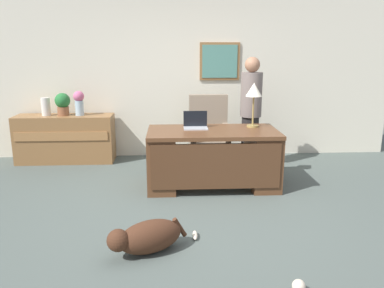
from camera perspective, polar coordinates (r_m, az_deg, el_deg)
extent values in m
plane|color=#4C5651|center=(4.40, 0.54, -10.47)|extent=(12.00, 12.00, 0.00)
cube|color=beige|center=(6.62, -0.85, 9.89)|extent=(7.00, 0.12, 2.70)
cube|color=olive|center=(6.58, 4.10, 12.05)|extent=(0.66, 0.03, 0.62)
cube|color=slate|center=(6.56, 4.12, 12.05)|extent=(0.58, 0.01, 0.54)
cube|color=brown|center=(5.09, 3.10, 1.77)|extent=(1.71, 0.86, 0.05)
cube|color=brown|center=(5.16, -4.45, -2.51)|extent=(0.36, 0.80, 0.72)
cube|color=brown|center=(5.30, 10.34, -2.26)|extent=(0.36, 0.80, 0.72)
cube|color=#4E2F1C|center=(4.80, 3.55, -3.33)|extent=(1.61, 0.04, 0.58)
cube|color=olive|center=(6.64, -18.13, 0.77)|extent=(1.55, 0.48, 0.77)
cube|color=#A16F40|center=(6.39, -18.75, 1.06)|extent=(1.45, 0.02, 0.14)
cube|color=gray|center=(5.96, 2.56, -0.14)|extent=(0.60, 0.58, 0.18)
cylinder|color=black|center=(6.02, 2.54, -2.26)|extent=(0.10, 0.10, 0.28)
cylinder|color=black|center=(6.05, 2.53, -3.31)|extent=(0.52, 0.52, 0.05)
cube|color=gray|center=(6.11, 2.39, 4.22)|extent=(0.60, 0.12, 0.66)
cube|color=gray|center=(5.89, 0.07, 1.71)|extent=(0.08, 0.50, 0.22)
cube|color=gray|center=(5.94, 5.08, 1.76)|extent=(0.08, 0.50, 0.22)
cylinder|color=#262323|center=(6.03, 8.48, 0.25)|extent=(0.26, 0.26, 0.81)
cylinder|color=slate|center=(5.90, 8.73, 7.20)|extent=(0.32, 0.32, 0.66)
sphere|color=#A27053|center=(5.87, 8.89, 11.48)|extent=(0.22, 0.22, 0.22)
ellipsoid|color=#472819|center=(3.64, -6.18, -13.40)|extent=(0.68, 0.54, 0.30)
sphere|color=#472819|center=(3.53, -10.85, -13.78)|extent=(0.20, 0.20, 0.20)
cylinder|color=#472819|center=(3.75, -1.83, -12.16)|extent=(0.15, 0.10, 0.21)
cube|color=#B2B5BA|center=(5.17, 0.55, 2.34)|extent=(0.32, 0.22, 0.01)
cube|color=black|center=(5.25, 0.48, 3.77)|extent=(0.32, 0.01, 0.21)
cylinder|color=#9E8447|center=(5.36, 8.91, 2.63)|extent=(0.16, 0.16, 0.02)
cylinder|color=#9E8447|center=(5.32, 8.99, 4.85)|extent=(0.02, 0.02, 0.40)
cone|color=silver|center=(5.28, 9.11, 7.93)|extent=(0.22, 0.22, 0.18)
cylinder|color=#A9C5D5|center=(6.49, -16.25, 5.12)|extent=(0.14, 0.14, 0.24)
sphere|color=#CF638C|center=(6.46, -16.37, 6.77)|extent=(0.17, 0.17, 0.17)
cylinder|color=silver|center=(6.63, -20.75, 5.17)|extent=(0.14, 0.14, 0.29)
cylinder|color=brown|center=(6.56, -18.44, 4.62)|extent=(0.18, 0.18, 0.14)
sphere|color=#266E33|center=(6.54, -18.55, 6.09)|extent=(0.24, 0.24, 0.24)
sphere|color=beige|center=(3.25, 15.45, -19.54)|extent=(0.10, 0.10, 0.10)
ellipsoid|color=beige|center=(3.92, 0.45, -13.29)|extent=(0.05, 0.18, 0.05)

